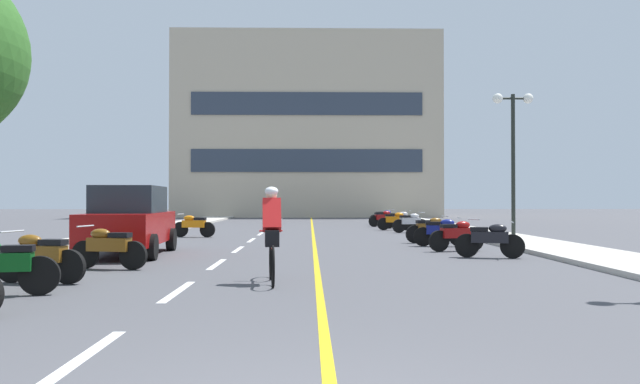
{
  "coord_description": "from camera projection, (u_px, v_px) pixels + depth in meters",
  "views": [
    {
      "loc": [
        0.09,
        -3.52,
        1.46
      ],
      "look_at": [
        0.46,
        17.14,
        1.73
      ],
      "focal_mm": 33.49,
      "sensor_mm": 36.0,
      "label": 1
    }
  ],
  "objects": [
    {
      "name": "ground_plane",
      "position": [
        307.0,
        235.0,
        24.49
      ],
      "size": [
        140.0,
        140.0,
        0.0
      ],
      "primitive_type": "plane",
      "color": "#47474C"
    },
    {
      "name": "curb_left",
      "position": [
        151.0,
        230.0,
        27.36
      ],
      "size": [
        2.4,
        72.0,
        0.12
      ],
      "primitive_type": "cube",
      "color": "#B7B2A8",
      "rests_on": "ground"
    },
    {
      "name": "curb_right",
      "position": [
        463.0,
        230.0,
        27.62
      ],
      "size": [
        2.4,
        72.0,
        0.12
      ],
      "primitive_type": "cube",
      "color": "#B7B2A8",
      "rests_on": "ground"
    },
    {
      "name": "lane_dash_0",
      "position": [
        81.0,
        358.0,
        5.46
      ],
      "size": [
        0.14,
        2.2,
        0.01
      ],
      "primitive_type": "cube",
      "color": "silver",
      "rests_on": "ground"
    },
    {
      "name": "lane_dash_1",
      "position": [
        178.0,
        291.0,
        9.46
      ],
      "size": [
        0.14,
        2.2,
        0.01
      ],
      "primitive_type": "cube",
      "color": "silver",
      "rests_on": "ground"
    },
    {
      "name": "lane_dash_2",
      "position": [
        217.0,
        264.0,
        13.46
      ],
      "size": [
        0.14,
        2.2,
        0.01
      ],
      "primitive_type": "cube",
      "color": "silver",
      "rests_on": "ground"
    },
    {
      "name": "lane_dash_3",
      "position": [
        238.0,
        249.0,
        17.46
      ],
      "size": [
        0.14,
        2.2,
        0.01
      ],
      "primitive_type": "cube",
      "color": "silver",
      "rests_on": "ground"
    },
    {
      "name": "lane_dash_4",
      "position": [
        251.0,
        240.0,
        21.46
      ],
      "size": [
        0.14,
        2.2,
        0.01
      ],
      "primitive_type": "cube",
      "color": "silver",
      "rests_on": "ground"
    },
    {
      "name": "lane_dash_5",
      "position": [
        260.0,
        234.0,
        25.46
      ],
      "size": [
        0.14,
        2.2,
        0.01
      ],
      "primitive_type": "cube",
      "color": "silver",
      "rests_on": "ground"
    },
    {
      "name": "lane_dash_6",
      "position": [
        267.0,
        229.0,
        29.46
      ],
      "size": [
        0.14,
        2.2,
        0.01
      ],
      "primitive_type": "cube",
      "color": "silver",
      "rests_on": "ground"
    },
    {
      "name": "lane_dash_7",
      "position": [
        272.0,
        226.0,
        33.46
      ],
      "size": [
        0.14,
        2.2,
        0.01
      ],
      "primitive_type": "cube",
      "color": "silver",
      "rests_on": "ground"
    },
    {
      "name": "lane_dash_8",
      "position": [
        276.0,
        223.0,
        37.45
      ],
      "size": [
        0.14,
        2.2,
        0.01
      ],
      "primitive_type": "cube",
      "color": "silver",
      "rests_on": "ground"
    },
    {
      "name": "lane_dash_9",
      "position": [
        279.0,
        221.0,
        41.45
      ],
      "size": [
        0.14,
        2.2,
        0.01
      ],
      "primitive_type": "cube",
      "color": "silver",
      "rests_on": "ground"
    },
    {
      "name": "lane_dash_10",
      "position": [
        282.0,
        219.0,
        45.45
      ],
      "size": [
        0.14,
        2.2,
        0.01
      ],
      "primitive_type": "cube",
      "color": "silver",
      "rests_on": "ground"
    },
    {
      "name": "lane_dash_11",
      "position": [
        284.0,
        217.0,
        49.45
      ],
      "size": [
        0.14,
        2.2,
        0.01
      ],
      "primitive_type": "cube",
      "color": "silver",
      "rests_on": "ground"
    },
    {
      "name": "centre_line_yellow",
      "position": [
        313.0,
        231.0,
        27.5
      ],
      "size": [
        0.12,
        66.0,
        0.01
      ],
      "primitive_type": "cube",
      "color": "gold",
      "rests_on": "ground"
    },
    {
      "name": "office_building",
      "position": [
        307.0,
        129.0,
        52.69
      ],
      "size": [
        22.44,
        8.32,
        15.51
      ],
      "color": "#BCAD93",
      "rests_on": "ground"
    },
    {
      "name": "street_lamp_mid",
      "position": [
        513.0,
        132.0,
        21.35
      ],
      "size": [
        1.46,
        0.36,
        5.16
      ],
      "color": "black",
      "rests_on": "curb_right"
    },
    {
      "name": "parked_car_near",
      "position": [
        130.0,
        220.0,
        15.65
      ],
      "size": [
        2.13,
        4.3,
        1.82
      ],
      "color": "black",
      "rests_on": "ground"
    },
    {
      "name": "motorcycle_2",
      "position": [
        40.0,
        256.0,
        10.38
      ],
      "size": [
        1.69,
        0.63,
        0.92
      ],
      "color": "black",
      "rests_on": "ground"
    },
    {
      "name": "motorcycle_3",
      "position": [
        109.0,
        247.0,
        12.5
      ],
      "size": [
        1.68,
        0.64,
        0.92
      ],
      "color": "black",
      "rests_on": "ground"
    },
    {
      "name": "motorcycle_4",
      "position": [
        490.0,
        239.0,
        14.92
      ],
      "size": [
        1.67,
        0.7,
        0.92
      ],
      "color": "black",
      "rests_on": "ground"
    },
    {
      "name": "motorcycle_5",
      "position": [
        457.0,
        235.0,
        16.86
      ],
      "size": [
        1.67,
        0.71,
        0.92
      ],
      "color": "black",
      "rests_on": "ground"
    },
    {
      "name": "motorcycle_6",
      "position": [
        441.0,
        231.0,
        18.6
      ],
      "size": [
        1.7,
        0.6,
        0.92
      ],
      "color": "black",
      "rests_on": "ground"
    },
    {
      "name": "motorcycle_7",
      "position": [
        430.0,
        229.0,
        20.14
      ],
      "size": [
        1.69,
        0.61,
        0.92
      ],
      "color": "black",
      "rests_on": "ground"
    },
    {
      "name": "motorcycle_8",
      "position": [
        194.0,
        225.0,
        23.22
      ],
      "size": [
        1.69,
        0.61,
        0.92
      ],
      "color": "black",
      "rests_on": "ground"
    },
    {
      "name": "motorcycle_9",
      "position": [
        411.0,
        222.0,
        26.45
      ],
      "size": [
        1.66,
        0.72,
        0.92
      ],
      "color": "black",
      "rests_on": "ground"
    },
    {
      "name": "motorcycle_10",
      "position": [
        395.0,
        220.0,
        28.59
      ],
      "size": [
        1.7,
        0.6,
        0.92
      ],
      "color": "black",
      "rests_on": "ground"
    },
    {
      "name": "motorcycle_11",
      "position": [
        400.0,
        219.0,
        30.34
      ],
      "size": [
        1.7,
        0.6,
        0.92
      ],
      "color": "black",
      "rests_on": "ground"
    },
    {
      "name": "motorcycle_12",
      "position": [
        383.0,
        218.0,
        32.37
      ],
      "size": [
        1.63,
        0.81,
        0.92
      ],
      "color": "black",
      "rests_on": "ground"
    },
    {
      "name": "motorcycle_13",
      "position": [
        384.0,
        217.0,
        34.45
      ],
      "size": [
        1.7,
        0.6,
        0.92
      ],
      "color": "black",
      "rests_on": "ground"
    },
    {
      "name": "cyclist_rider",
      "position": [
        272.0,
        232.0,
        10.45
      ],
      "size": [
        0.43,
        1.77,
        1.71
      ],
      "color": "black",
      "rests_on": "ground"
    }
  ]
}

